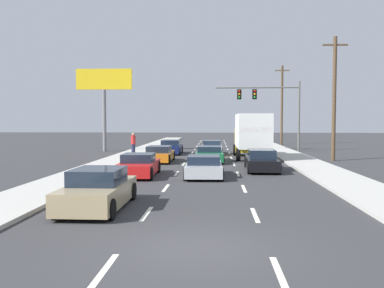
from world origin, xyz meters
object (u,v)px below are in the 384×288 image
object	(u,v)px
traffic_signal_mast	(264,100)
pedestrian_near_corner	(133,143)
roadside_billboard	(104,90)
car_tan	(98,190)
car_silver	(204,167)
utility_pole_mid	(334,97)
car_orange	(159,154)
car_white	(212,148)
box_truck	(252,134)
car_navy	(171,147)
car_green	(209,155)
car_black	(261,161)
utility_pole_far	(282,104)
car_red	(138,166)

from	to	relation	value
traffic_signal_mast	pedestrian_near_corner	world-z (taller)	traffic_signal_mast
roadside_billboard	car_tan	bearing A→B (deg)	-75.20
car_silver	utility_pole_mid	world-z (taller)	utility_pole_mid
car_orange	car_white	xyz separation A→B (m)	(3.70, 7.19, 0.02)
car_orange	roadside_billboard	xyz separation A→B (m)	(-6.69, 9.99, 5.34)
car_orange	box_truck	xyz separation A→B (m)	(6.81, 2.86, 1.41)
car_navy	car_orange	size ratio (longest dim) A/B	1.01
car_navy	car_silver	distance (m)	15.30
car_green	car_silver	size ratio (longest dim) A/B	1.12
car_navy	utility_pole_mid	world-z (taller)	utility_pole_mid
box_truck	car_orange	bearing A→B (deg)	-157.24
car_navy	box_truck	distance (m)	8.12
car_black	pedestrian_near_corner	size ratio (longest dim) A/B	2.58
car_silver	car_navy	bearing A→B (deg)	102.66
car_silver	utility_pole_mid	xyz separation A→B (m)	(9.25, 9.30, 4.13)
traffic_signal_mast	car_tan	bearing A→B (deg)	-107.75
car_black	traffic_signal_mast	world-z (taller)	traffic_signal_mast
utility_pole_mid	pedestrian_near_corner	bearing A→B (deg)	167.11
car_tan	car_white	xyz separation A→B (m)	(3.59, 22.96, -0.06)
car_navy	utility_pole_far	distance (m)	19.86
utility_pole_mid	car_green	bearing A→B (deg)	-172.08
box_truck	car_white	bearing A→B (deg)	125.57
car_white	utility_pole_mid	distance (m)	11.36
car_red	car_silver	world-z (taller)	car_red
car_green	car_silver	bearing A→B (deg)	-91.16
car_black	utility_pole_mid	size ratio (longest dim) A/B	0.51
traffic_signal_mast	utility_pole_mid	distance (m)	10.30
box_truck	utility_pole_far	size ratio (longest dim) A/B	0.79
car_navy	car_white	size ratio (longest dim) A/B	0.99
car_green	car_black	bearing A→B (deg)	-57.78
box_truck	utility_pole_mid	distance (m)	6.59
car_black	pedestrian_near_corner	bearing A→B (deg)	134.44
roadside_billboard	pedestrian_near_corner	size ratio (longest dim) A/B	4.42
car_red	car_green	xyz separation A→B (m)	(3.65, 7.86, -0.02)
car_tan	box_truck	xyz separation A→B (m)	(6.69, 18.62, 1.34)
car_navy	box_truck	world-z (taller)	box_truck
pedestrian_near_corner	car_black	bearing A→B (deg)	-45.56
car_black	utility_pole_mid	xyz separation A→B (m)	(5.92, 6.28, 4.08)
car_navy	car_white	xyz separation A→B (m)	(3.63, 0.02, -0.03)
car_red	car_navy	bearing A→B (deg)	89.47
car_white	car_silver	xyz separation A→B (m)	(-0.28, -14.94, -0.03)
car_black	roadside_billboard	size ratio (longest dim) A/B	0.58
car_white	car_black	distance (m)	12.31
car_red	car_black	distance (m)	7.38
box_truck	roadside_billboard	xyz separation A→B (m)	(-13.49, 7.13, 3.93)
traffic_signal_mast	box_truck	bearing A→B (deg)	-103.02
box_truck	utility_pole_mid	world-z (taller)	utility_pole_mid
car_navy	utility_pole_mid	xyz separation A→B (m)	(12.60, -5.63, 4.07)
car_silver	pedestrian_near_corner	bearing A→B (deg)	116.20
car_orange	car_white	distance (m)	8.09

